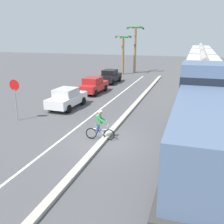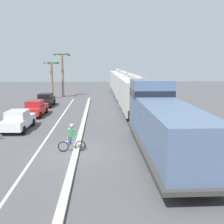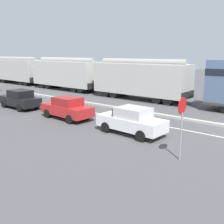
{
  "view_description": "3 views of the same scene",
  "coord_description": "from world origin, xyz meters",
  "px_view_note": "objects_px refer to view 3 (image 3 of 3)",
  "views": [
    {
      "loc": [
        4.59,
        -12.96,
        5.85
      ],
      "look_at": [
        -0.08,
        1.79,
        1.19
      ],
      "focal_mm": 42.0,
      "sensor_mm": 36.0,
      "label": 1
    },
    {
      "loc": [
        1.43,
        -15.47,
        5.43
      ],
      "look_at": [
        2.32,
        2.28,
        2.06
      ],
      "focal_mm": 42.0,
      "sensor_mm": 36.0,
      "label": 2
    },
    {
      "loc": [
        -17.53,
        -3.03,
        4.74
      ],
      "look_at": [
        -4.46,
        7.73,
        0.92
      ],
      "focal_mm": 42.0,
      "sensor_mm": 36.0,
      "label": 3
    }
  ],
  "objects_px": {
    "parked_car_white": "(131,121)",
    "stop_sign": "(182,117)",
    "hopper_car_lead": "(140,79)",
    "hopper_car_middle": "(66,74)",
    "hopper_car_trailing": "(17,70)",
    "parked_car_black": "(20,99)",
    "parked_car_red": "(67,108)"
  },
  "relations": [
    {
      "from": "stop_sign",
      "to": "parked_car_red",
      "type": "bearing_deg",
      "value": 79.27
    },
    {
      "from": "hopper_car_middle",
      "to": "parked_car_red",
      "type": "relative_size",
      "value": 2.48
    },
    {
      "from": "parked_car_white",
      "to": "parked_car_red",
      "type": "height_order",
      "value": "same"
    },
    {
      "from": "hopper_car_lead",
      "to": "hopper_car_trailing",
      "type": "height_order",
      "value": "same"
    },
    {
      "from": "hopper_car_middle",
      "to": "parked_car_white",
      "type": "bearing_deg",
      "value": -120.15
    },
    {
      "from": "hopper_car_trailing",
      "to": "parked_car_white",
      "type": "distance_m",
      "value": 31.3
    },
    {
      "from": "parked_car_red",
      "to": "parked_car_black",
      "type": "xyz_separation_m",
      "value": [
        -0.14,
        6.03,
        0.0
      ]
    },
    {
      "from": "hopper_car_trailing",
      "to": "stop_sign",
      "type": "relative_size",
      "value": 3.68
    },
    {
      "from": "hopper_car_trailing",
      "to": "stop_sign",
      "type": "height_order",
      "value": "hopper_car_trailing"
    },
    {
      "from": "hopper_car_middle",
      "to": "parked_car_black",
      "type": "relative_size",
      "value": 2.5
    },
    {
      "from": "hopper_car_lead",
      "to": "parked_car_white",
      "type": "xyz_separation_m",
      "value": [
        -10.39,
        -6.3,
        -1.26
      ]
    },
    {
      "from": "parked_car_white",
      "to": "stop_sign",
      "type": "xyz_separation_m",
      "value": [
        -1.83,
        -3.98,
        1.21
      ]
    },
    {
      "from": "hopper_car_middle",
      "to": "parked_car_black",
      "type": "distance_m",
      "value": 12.21
    },
    {
      "from": "parked_car_white",
      "to": "stop_sign",
      "type": "bearing_deg",
      "value": -114.71
    },
    {
      "from": "hopper_car_middle",
      "to": "parked_car_red",
      "type": "height_order",
      "value": "hopper_car_middle"
    },
    {
      "from": "stop_sign",
      "to": "parked_car_black",
      "type": "bearing_deg",
      "value": 83.82
    },
    {
      "from": "hopper_car_trailing",
      "to": "parked_car_red",
      "type": "bearing_deg",
      "value": -113.64
    },
    {
      "from": "hopper_car_lead",
      "to": "hopper_car_middle",
      "type": "distance_m",
      "value": 11.6
    },
    {
      "from": "hopper_car_trailing",
      "to": "parked_car_black",
      "type": "height_order",
      "value": "hopper_car_trailing"
    },
    {
      "from": "parked_car_white",
      "to": "parked_car_red",
      "type": "relative_size",
      "value": 1.0
    },
    {
      "from": "parked_car_black",
      "to": "hopper_car_trailing",
      "type": "bearing_deg",
      "value": 59.26
    },
    {
      "from": "parked_car_white",
      "to": "parked_car_black",
      "type": "xyz_separation_m",
      "value": [
        -0.12,
        11.82,
        0.0
      ]
    },
    {
      "from": "hopper_car_lead",
      "to": "parked_car_white",
      "type": "height_order",
      "value": "hopper_car_lead"
    },
    {
      "from": "hopper_car_lead",
      "to": "parked_car_black",
      "type": "distance_m",
      "value": 11.94
    },
    {
      "from": "hopper_car_middle",
      "to": "hopper_car_lead",
      "type": "bearing_deg",
      "value": -90.0
    },
    {
      "from": "hopper_car_trailing",
      "to": "parked_car_red",
      "type": "distance_m",
      "value": 25.9
    },
    {
      "from": "hopper_car_middle",
      "to": "parked_car_white",
      "type": "distance_m",
      "value": 20.73
    },
    {
      "from": "parked_car_white",
      "to": "stop_sign",
      "type": "distance_m",
      "value": 4.54
    },
    {
      "from": "hopper_car_trailing",
      "to": "parked_car_white",
      "type": "bearing_deg",
      "value": -109.41
    },
    {
      "from": "hopper_car_lead",
      "to": "stop_sign",
      "type": "relative_size",
      "value": 3.68
    },
    {
      "from": "hopper_car_lead",
      "to": "parked_car_white",
      "type": "bearing_deg",
      "value": -148.79
    },
    {
      "from": "hopper_car_lead",
      "to": "hopper_car_middle",
      "type": "height_order",
      "value": "same"
    }
  ]
}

